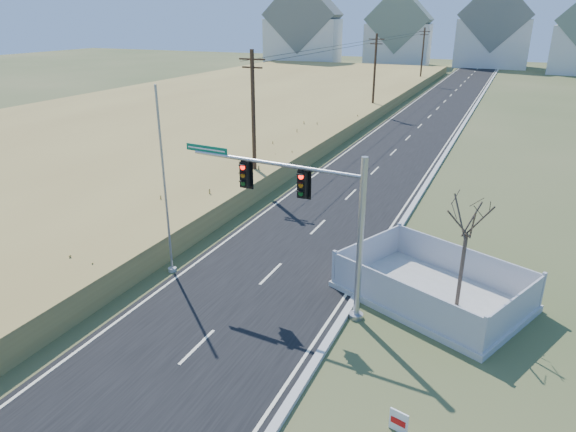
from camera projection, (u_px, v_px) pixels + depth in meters
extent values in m
plane|color=#394A24|center=(226.00, 319.00, 19.87)|extent=(260.00, 260.00, 0.00)
cube|color=black|center=(435.00, 111.00, 62.35)|extent=(8.00, 180.00, 0.06)
cube|color=#B2AFA8|center=(471.00, 113.00, 60.76)|extent=(0.30, 180.00, 0.18)
cube|color=tan|center=(222.00, 105.00, 62.70)|extent=(38.00, 110.00, 1.30)
cylinder|color=#422D1E|center=(254.00, 121.00, 33.42)|extent=(0.26, 0.26, 9.00)
cube|color=#422D1E|center=(252.00, 59.00, 31.99)|extent=(1.80, 0.10, 0.10)
cube|color=#422D1E|center=(252.00, 67.00, 32.17)|extent=(1.40, 0.10, 0.10)
cylinder|color=#422D1E|center=(374.00, 75.00, 58.92)|extent=(0.26, 0.26, 9.00)
cube|color=#422D1E|center=(377.00, 39.00, 57.49)|extent=(1.80, 0.10, 0.10)
cube|color=#422D1E|center=(376.00, 44.00, 57.67)|extent=(1.40, 0.10, 0.10)
cylinder|color=#422D1E|center=(422.00, 57.00, 84.42)|extent=(0.26, 0.26, 9.00)
cube|color=#422D1E|center=(425.00, 31.00, 82.98)|extent=(1.80, 0.10, 0.10)
cube|color=#422D1E|center=(424.00, 35.00, 83.17)|extent=(1.40, 0.10, 0.10)
cube|color=silver|center=(303.00, 42.00, 117.39)|extent=(17.38, 13.12, 10.00)
cube|color=slate|center=(304.00, 15.00, 115.23)|extent=(17.69, 13.38, 16.29)
cube|color=silver|center=(398.00, 45.00, 116.81)|extent=(14.66, 10.95, 9.00)
cube|color=slate|center=(400.00, 19.00, 114.83)|extent=(14.93, 11.17, 14.26)
cube|color=silver|center=(493.00, 43.00, 112.47)|extent=(15.00, 10.00, 10.00)
cube|color=slate|center=(497.00, 15.00, 110.30)|extent=(15.27, 10.20, 15.27)
cylinder|color=#9EA0A5|center=(356.00, 316.00, 19.95)|extent=(0.55, 0.55, 0.18)
cylinder|color=#9EA0A5|center=(360.00, 242.00, 18.80)|extent=(0.24, 0.24, 6.46)
cylinder|color=#9EA0A5|center=(273.00, 163.00, 19.55)|extent=(7.36, 0.78, 0.15)
cube|color=black|center=(303.00, 184.00, 19.20)|extent=(0.36, 0.31, 1.05)
cube|color=black|center=(245.00, 174.00, 20.36)|extent=(0.36, 0.31, 1.05)
cube|color=#056343|center=(207.00, 149.00, 20.89)|extent=(2.02, 0.21, 0.28)
cube|color=#B7B5AD|center=(431.00, 296.00, 21.27)|extent=(8.47, 7.30, 0.27)
cube|color=#B0B0B5|center=(400.00, 298.00, 19.54)|extent=(6.28, 2.81, 1.36)
cube|color=#B0B0B5|center=(462.00, 261.00, 22.40)|extent=(6.28, 2.81, 1.36)
cube|color=#B0B0B5|center=(368.00, 252.00, 23.31)|extent=(1.90, 4.20, 1.36)
cube|color=#B0B0B5|center=(515.00, 312.00, 18.63)|extent=(1.90, 4.20, 1.36)
cube|color=white|center=(399.00, 421.00, 14.39)|extent=(0.56, 0.19, 0.69)
cube|color=red|center=(398.00, 422.00, 14.37)|extent=(0.44, 0.13, 0.20)
cylinder|color=#B7B5AD|center=(172.00, 269.00, 23.57)|extent=(0.38, 0.38, 0.17)
cylinder|color=#9EA0A5|center=(164.00, 184.00, 22.06)|extent=(0.11, 0.11, 8.41)
cylinder|color=#4C3F33|center=(461.00, 273.00, 19.83)|extent=(0.15, 0.15, 3.35)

